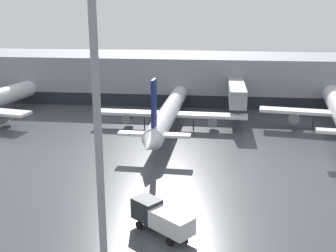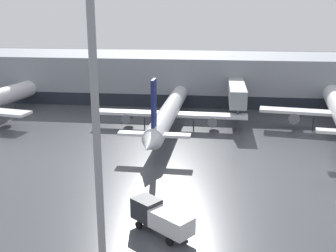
{
  "view_description": "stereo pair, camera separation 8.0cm",
  "coord_description": "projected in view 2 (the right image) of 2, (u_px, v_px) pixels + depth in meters",
  "views": [
    {
      "loc": [
        17.93,
        -22.52,
        18.5
      ],
      "look_at": [
        11.74,
        31.0,
        3.0
      ],
      "focal_mm": 45.0,
      "sensor_mm": 36.0,
      "label": 1
    },
    {
      "loc": [
        18.01,
        -22.51,
        18.5
      ],
      "look_at": [
        11.74,
        31.0,
        3.0
      ],
      "focal_mm": 45.0,
      "sensor_mm": 36.0,
      "label": 2
    }
  ],
  "objects": [
    {
      "name": "apron_light_mast_4",
      "position": [
        93.0,
        52.0,
        14.79
      ],
      "size": [
        1.8,
        1.8,
        21.97
      ],
      "color": "gray",
      "rests_on": "ground_plane"
    },
    {
      "name": "parked_jet_0",
      "position": [
        170.0,
        111.0,
        65.07
      ],
      "size": [
        23.95,
        38.03,
        9.98
      ],
      "rotation": [
        0.0,
        0.0,
        1.54
      ],
      "color": "silver",
      "rests_on": "ground_plane"
    },
    {
      "name": "service_truck_0",
      "position": [
        161.0,
        217.0,
        35.11
      ],
      "size": [
        5.8,
        5.1,
        2.55
      ],
      "rotation": [
        0.0,
        0.0,
        2.48
      ],
      "color": "silver",
      "rests_on": "ground_plane"
    },
    {
      "name": "terminal_building",
      "position": [
        129.0,
        76.0,
        86.46
      ],
      "size": [
        160.0,
        30.09,
        9.0
      ],
      "color": "gray",
      "rests_on": "ground_plane"
    }
  ]
}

